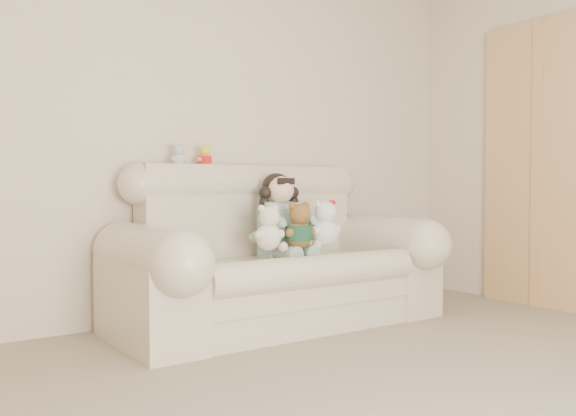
{
  "coord_description": "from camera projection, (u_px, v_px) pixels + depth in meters",
  "views": [
    {
      "loc": [
        -1.85,
        -1.2,
        0.88
      ],
      "look_at": [
        0.32,
        1.9,
        0.75
      ],
      "focal_mm": 37.89,
      "sensor_mm": 36.0,
      "label": 1
    }
  ],
  "objects": [
    {
      "name": "wall_back",
      "position": [
        198.0,
        125.0,
        4.08
      ],
      "size": [
        4.5,
        0.0,
        4.5
      ],
      "primitive_type": "plane",
      "rotation": [
        1.57,
        0.0,
        0.0
      ],
      "color": "beige",
      "rests_on": "ground"
    },
    {
      "name": "sofa",
      "position": [
        279.0,
        244.0,
        3.87
      ],
      "size": [
        2.1,
        0.95,
        1.03
      ],
      "primitive_type": null,
      "color": "beige",
      "rests_on": "floor"
    },
    {
      "name": "door_panel",
      "position": [
        540.0,
        164.0,
        4.45
      ],
      "size": [
        0.06,
        0.9,
        2.1
      ],
      "primitive_type": "cube",
      "color": "tan",
      "rests_on": "floor"
    },
    {
      "name": "seated_child",
      "position": [
        280.0,
        214.0,
        3.97
      ],
      "size": [
        0.36,
        0.43,
        0.56
      ],
      "primitive_type": null,
      "rotation": [
        0.0,
        0.0,
        0.06
      ],
      "color": "#2F715C",
      "rests_on": "sofa"
    },
    {
      "name": "brown_teddy",
      "position": [
        299.0,
        221.0,
        3.77
      ],
      "size": [
        0.26,
        0.22,
        0.34
      ],
      "primitive_type": null,
      "rotation": [
        0.0,
        0.0,
        -0.29
      ],
      "color": "brown",
      "rests_on": "sofa"
    },
    {
      "name": "white_cat",
      "position": [
        324.0,
        219.0,
        3.9
      ],
      "size": [
        0.27,
        0.24,
        0.36
      ],
      "primitive_type": null,
      "rotation": [
        0.0,
        0.0,
        -0.35
      ],
      "color": "white",
      "rests_on": "sofa"
    },
    {
      "name": "cream_teddy",
      "position": [
        268.0,
        223.0,
        3.66
      ],
      "size": [
        0.24,
        0.2,
        0.32
      ],
      "primitive_type": null,
      "rotation": [
        0.0,
        0.0,
        -0.21
      ],
      "color": "white",
      "rests_on": "sofa"
    },
    {
      "name": "yellow_mini_bear",
      "position": [
        205.0,
        154.0,
        3.98
      ],
      "size": [
        0.13,
        0.11,
        0.18
      ],
      "primitive_type": null,
      "rotation": [
        0.0,
        0.0,
        -0.21
      ],
      "color": "yellow",
      "rests_on": "sofa"
    },
    {
      "name": "grey_mini_plush",
      "position": [
        178.0,
        153.0,
        3.87
      ],
      "size": [
        0.13,
        0.12,
        0.17
      ],
      "primitive_type": null,
      "rotation": [
        0.0,
        0.0,
        -0.33
      ],
      "color": "#BAB9C1",
      "rests_on": "sofa"
    }
  ]
}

